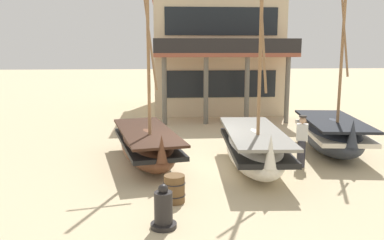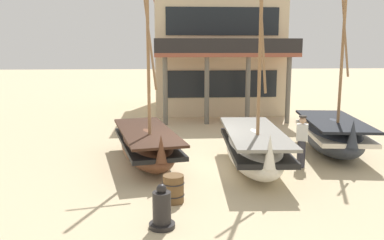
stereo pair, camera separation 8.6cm
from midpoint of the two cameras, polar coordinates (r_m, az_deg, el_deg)
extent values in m
plane|color=#CCB78E|center=(13.07, 0.14, -6.83)|extent=(120.00, 120.00, 0.00)
ellipsoid|color=#2D333D|center=(15.67, 18.87, -2.16)|extent=(2.37, 4.73, 1.25)
cube|color=silver|center=(15.64, 18.90, -1.60)|extent=(2.37, 4.56, 0.15)
cube|color=black|center=(15.56, 18.99, -0.09)|extent=(2.42, 4.65, 0.09)
cone|color=#2D333D|center=(13.52, 21.46, -1.79)|extent=(0.40, 0.40, 0.87)
cylinder|color=olive|center=(14.80, 20.10, 8.23)|extent=(0.10, 0.10, 5.21)
cylinder|color=olive|center=(14.81, 20.37, 12.63)|extent=(0.27, 1.57, 3.48)
cube|color=olive|center=(15.91, 18.63, -0.36)|extent=(1.72, 0.38, 0.06)
ellipsoid|color=silver|center=(12.96, 8.46, -4.18)|extent=(1.88, 5.05, 1.27)
cube|color=black|center=(12.93, 8.48, -3.50)|extent=(1.88, 4.85, 0.15)
cube|color=gray|center=(12.83, 8.53, -1.65)|extent=(1.92, 4.95, 0.09)
cone|color=silver|center=(10.56, 10.74, -4.37)|extent=(0.34, 0.34, 0.89)
cylinder|color=olive|center=(11.96, 9.35, 9.25)|extent=(0.10, 0.10, 5.54)
cylinder|color=olive|center=(12.00, 9.52, 14.81)|extent=(0.17, 1.99, 4.44)
cube|color=olive|center=(13.22, 8.24, -1.91)|extent=(1.56, 0.24, 0.06)
ellipsoid|color=brown|center=(13.63, -6.55, -3.74)|extent=(2.60, 5.16, 1.12)
cube|color=black|center=(13.60, -6.56, -3.17)|extent=(2.57, 4.97, 0.13)
cube|color=#351E13|center=(13.52, -6.59, -1.62)|extent=(2.62, 5.07, 0.08)
cone|color=brown|center=(11.25, -4.49, -4.05)|extent=(0.38, 0.38, 0.78)
cylinder|color=olive|center=(12.63, -6.34, 9.16)|extent=(0.10, 0.10, 5.66)
cylinder|color=olive|center=(12.65, -6.42, 13.32)|extent=(0.58, 2.37, 3.79)
cube|color=olive|center=(13.90, -6.85, -1.82)|extent=(1.51, 0.48, 0.06)
cylinder|color=#33333D|center=(13.59, 14.88, -4.58)|extent=(0.26, 0.26, 0.88)
cube|color=silver|center=(13.44, 15.02, -1.65)|extent=(0.41, 0.33, 0.54)
sphere|color=tan|center=(13.36, 15.10, -0.02)|extent=(0.22, 0.22, 0.22)
cylinder|color=#2D2823|center=(13.34, 15.12, 0.49)|extent=(0.24, 0.24, 0.05)
cylinder|color=black|center=(9.04, -4.29, -14.52)|extent=(0.57, 0.57, 0.10)
cylinder|color=black|center=(8.88, -4.32, -12.18)|extent=(0.40, 0.40, 0.70)
sphere|color=black|center=(8.73, -4.36, -9.64)|extent=(0.22, 0.22, 0.22)
cylinder|color=brown|center=(10.26, -2.73, -9.62)|extent=(0.52, 0.52, 0.70)
torus|color=black|center=(10.21, -2.74, -8.81)|extent=(0.56, 0.56, 0.03)
torus|color=black|center=(10.31, -2.72, -10.43)|extent=(0.56, 0.56, 0.03)
cube|color=beige|center=(25.77, 2.88, 9.11)|extent=(7.23, 6.99, 6.69)
cube|color=black|center=(22.36, 3.96, 5.07)|extent=(6.08, 0.06, 1.47)
cube|color=black|center=(22.31, 4.07, 13.65)|extent=(6.08, 0.06, 1.47)
cube|color=brown|center=(21.13, 4.46, 9.13)|extent=(7.23, 2.36, 0.20)
cylinder|color=#666056|center=(20.18, -4.01, 4.04)|extent=(0.24, 0.24, 3.34)
cylinder|color=#666056|center=(20.29, 1.85, 4.09)|extent=(0.24, 0.24, 3.34)
cylinder|color=#666056|center=(20.61, 7.59, 4.10)|extent=(0.24, 0.24, 3.34)
cylinder|color=#666056|center=(21.13, 13.09, 4.08)|extent=(0.24, 0.24, 3.34)
cube|color=black|center=(20.01, 4.97, 10.35)|extent=(7.23, 0.08, 0.70)
camera|label=1|loc=(0.04, -90.18, -0.03)|focal=38.02mm
camera|label=2|loc=(0.04, 89.82, 0.03)|focal=38.02mm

